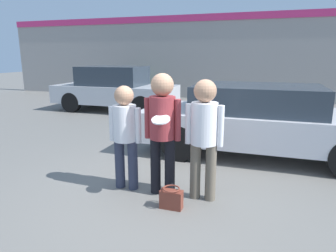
{
  "coord_description": "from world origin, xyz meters",
  "views": [
    {
      "loc": [
        1.41,
        -3.91,
        2.01
      ],
      "look_at": [
        0.06,
        0.24,
        0.97
      ],
      "focal_mm": 32.0,
      "sensor_mm": 36.0,
      "label": 1
    }
  ],
  "objects_px": {
    "person_middle_with_frisbee": "(162,123)",
    "person_right": "(204,130)",
    "parked_car_far": "(115,89)",
    "parked_car_near": "(259,120)",
    "person_left": "(125,130)",
    "handbag": "(171,198)",
    "shrub": "(139,88)"
  },
  "relations": [
    {
      "from": "person_right",
      "to": "person_left",
      "type": "bearing_deg",
      "value": -179.78
    },
    {
      "from": "person_middle_with_frisbee",
      "to": "parked_car_far",
      "type": "bearing_deg",
      "value": 123.26
    },
    {
      "from": "shrub",
      "to": "handbag",
      "type": "relative_size",
      "value": 3.15
    },
    {
      "from": "person_middle_with_frisbee",
      "to": "person_right",
      "type": "height_order",
      "value": "person_middle_with_frisbee"
    },
    {
      "from": "person_middle_with_frisbee",
      "to": "parked_car_near",
      "type": "relative_size",
      "value": 0.37
    },
    {
      "from": "parked_car_near",
      "to": "handbag",
      "type": "relative_size",
      "value": 15.77
    },
    {
      "from": "parked_car_far",
      "to": "handbag",
      "type": "bearing_deg",
      "value": -56.73
    },
    {
      "from": "parked_car_near",
      "to": "person_left",
      "type": "bearing_deg",
      "value": -129.14
    },
    {
      "from": "parked_car_near",
      "to": "parked_car_far",
      "type": "height_order",
      "value": "parked_car_far"
    },
    {
      "from": "parked_car_near",
      "to": "person_right",
      "type": "bearing_deg",
      "value": -106.46
    },
    {
      "from": "person_left",
      "to": "parked_car_near",
      "type": "bearing_deg",
      "value": 50.86
    },
    {
      "from": "handbag",
      "to": "person_right",
      "type": "bearing_deg",
      "value": 50.75
    },
    {
      "from": "parked_car_near",
      "to": "handbag",
      "type": "height_order",
      "value": "parked_car_near"
    },
    {
      "from": "shrub",
      "to": "handbag",
      "type": "distance_m",
      "value": 11.06
    },
    {
      "from": "parked_car_far",
      "to": "parked_car_near",
      "type": "bearing_deg",
      "value": -35.29
    },
    {
      "from": "parked_car_near",
      "to": "person_middle_with_frisbee",
      "type": "bearing_deg",
      "value": -118.76
    },
    {
      "from": "person_left",
      "to": "person_right",
      "type": "xyz_separation_m",
      "value": [
        1.19,
        0.0,
        0.09
      ]
    },
    {
      "from": "parked_car_far",
      "to": "person_right",
      "type": "bearing_deg",
      "value": -52.83
    },
    {
      "from": "person_left",
      "to": "shrub",
      "type": "height_order",
      "value": "person_left"
    },
    {
      "from": "shrub",
      "to": "person_left",
      "type": "bearing_deg",
      "value": -67.52
    },
    {
      "from": "person_middle_with_frisbee",
      "to": "person_right",
      "type": "relative_size",
      "value": 1.04
    },
    {
      "from": "handbag",
      "to": "parked_car_far",
      "type": "bearing_deg",
      "value": 123.27
    },
    {
      "from": "person_left",
      "to": "parked_car_near",
      "type": "xyz_separation_m",
      "value": [
        1.86,
        2.29,
        -0.19
      ]
    },
    {
      "from": "person_middle_with_frisbee",
      "to": "parked_car_near",
      "type": "bearing_deg",
      "value": 61.24
    },
    {
      "from": "person_left",
      "to": "person_right",
      "type": "relative_size",
      "value": 0.93
    },
    {
      "from": "person_left",
      "to": "shrub",
      "type": "xyz_separation_m",
      "value": [
        -3.95,
        9.55,
        -0.46
      ]
    },
    {
      "from": "parked_car_far",
      "to": "shrub",
      "type": "relative_size",
      "value": 4.71
    },
    {
      "from": "person_middle_with_frisbee",
      "to": "parked_car_near",
      "type": "xyz_separation_m",
      "value": [
        1.27,
        2.31,
        -0.33
      ]
    },
    {
      "from": "parked_car_far",
      "to": "handbag",
      "type": "height_order",
      "value": "parked_car_far"
    },
    {
      "from": "person_middle_with_frisbee",
      "to": "person_left",
      "type": "bearing_deg",
      "value": 177.89
    },
    {
      "from": "person_left",
      "to": "parked_car_near",
      "type": "height_order",
      "value": "person_left"
    },
    {
      "from": "handbag",
      "to": "parked_car_near",
      "type": "bearing_deg",
      "value": 69.42
    }
  ]
}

